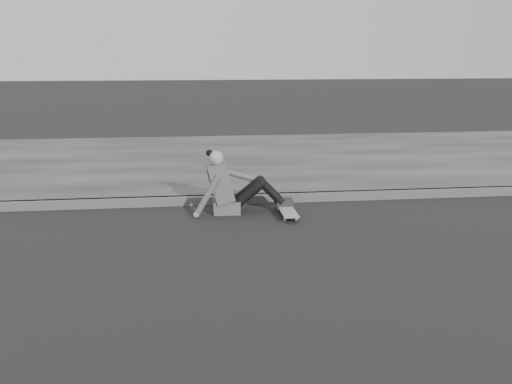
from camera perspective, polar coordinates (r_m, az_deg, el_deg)
ground at (r=6.66m, az=22.42°, el=-6.06°), size 80.00×80.00×0.00m
curb at (r=8.88m, az=14.45°, el=-0.20°), size 24.00×0.16×0.12m
sidewalk at (r=11.67m, az=9.14°, el=3.38°), size 24.00×6.00×0.12m
skateboard at (r=7.69m, az=3.12°, el=-1.84°), size 0.20×0.78×0.09m
seated_woman at (r=7.76m, az=-2.52°, el=0.52°), size 1.38×0.46×0.88m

